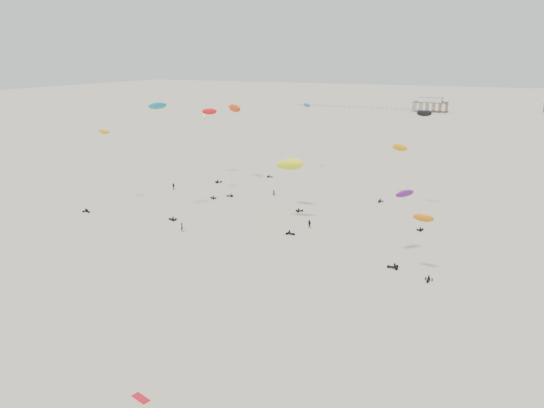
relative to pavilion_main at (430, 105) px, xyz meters
The scene contains 20 objects.
ground_plane 150.39m from the pavilion_main, 86.19° to the right, with size 900.00×900.00×0.00m, color beige.
pavilion_main is the anchor object (origin of this frame).
pier_fence 52.11m from the pavilion_main, behind, with size 80.20×0.20×1.50m.
rig_0 222.74m from the pavilion_main, 83.42° to the right, with size 5.72×9.49×14.47m.
rig_1 238.65m from the pavilion_main, 81.75° to the right, with size 5.77×14.81×25.66m.
rig_2 259.85m from the pavilion_main, 94.05° to the right, with size 7.50×5.99×25.79m.
rig_3 272.65m from the pavilion_main, 81.38° to the right, with size 4.23×3.51×10.93m.
rig_5 222.95m from the pavilion_main, 97.39° to the right, with size 9.69×9.20×20.92m.
rig_6 262.16m from the pavilion_main, 98.08° to the right, with size 3.33×9.79×18.91m.
rig_7 239.74m from the pavilion_main, 94.59° to the right, with size 6.61×6.35×21.16m.
rig_8 226.48m from the pavilion_main, 94.71° to the right, with size 9.76×16.90×24.98m.
rig_9 205.35m from the pavilion_main, 92.48° to the right, with size 9.36×14.79×24.04m.
rig_10 266.09m from the pavilion_main, 82.28° to the right, with size 3.88×8.83×12.99m.
rig_11 252.75m from the pavilion_main, 87.85° to the right, with size 7.57×9.75×14.83m.
rig_13 241.68m from the pavilion_main, 88.54° to the right, with size 5.98×3.58×12.44m.
spectator_0 266.74m from the pavilion_main, 91.83° to the right, with size 0.81×0.56×2.24m, color black.
spectator_1 253.69m from the pavilion_main, 86.69° to the right, with size 1.02×0.60×2.10m, color black.
spectator_2 239.73m from the pavilion_main, 97.43° to the right, with size 1.26×0.68×2.13m, color black.
spectator_3 232.60m from the pavilion_main, 90.78° to the right, with size 0.73×0.50×2.01m, color black.
grounded_kite_a 315.64m from the pavilion_main, 86.53° to the right, with size 2.20×0.90×0.08m, color red.
Camera 1 is at (42.51, -3.51, 35.57)m, focal length 35.00 mm.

